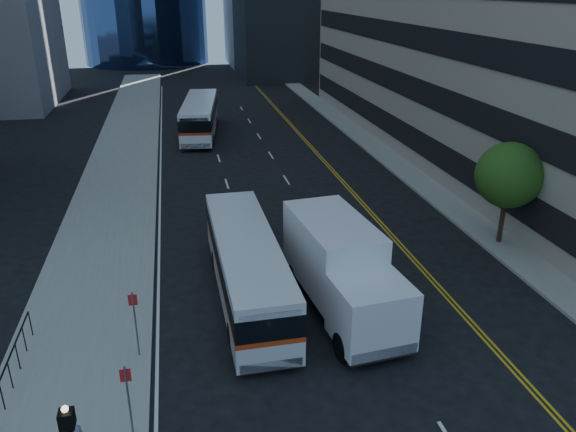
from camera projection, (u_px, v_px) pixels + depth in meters
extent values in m
plane|color=black|center=(387.00, 363.00, 19.42)|extent=(160.00, 160.00, 0.00)
cube|color=gray|center=(122.00, 167.00, 40.08)|extent=(5.00, 90.00, 0.15)
cube|color=gray|center=(380.00, 152.00, 43.70)|extent=(2.00, 90.00, 0.15)
cylinder|color=#332114|center=(502.00, 221.00, 27.86)|extent=(0.24, 0.24, 2.20)
sphere|color=#1C4413|center=(509.00, 175.00, 26.94)|extent=(3.20, 3.20, 3.20)
cube|color=black|center=(67.00, 419.00, 10.59)|extent=(0.28, 0.28, 0.36)
cube|color=silver|center=(247.00, 281.00, 23.17)|extent=(2.47, 10.73, 0.98)
cube|color=#C13912|center=(247.00, 268.00, 22.95)|extent=(2.49, 10.75, 0.20)
cube|color=black|center=(246.00, 257.00, 22.76)|extent=(2.49, 10.75, 0.80)
cube|color=silver|center=(246.00, 243.00, 22.51)|extent=(2.47, 10.73, 0.45)
cylinder|color=black|center=(232.00, 335.00, 20.20)|extent=(0.28, 0.90, 0.89)
cylinder|color=black|center=(288.00, 328.00, 20.62)|extent=(0.28, 0.90, 0.89)
cylinder|color=black|center=(216.00, 260.00, 25.68)|extent=(0.28, 0.90, 0.89)
cylinder|color=black|center=(260.00, 256.00, 26.09)|extent=(0.28, 0.90, 0.89)
cube|color=white|center=(200.00, 125.00, 48.62)|extent=(3.93, 11.77, 1.06)
cube|color=red|center=(200.00, 118.00, 48.38)|extent=(3.96, 11.79, 0.21)
cube|color=black|center=(200.00, 112.00, 48.18)|extent=(3.96, 11.79, 0.87)
cube|color=white|center=(199.00, 103.00, 47.90)|extent=(3.93, 11.77, 0.48)
cylinder|color=black|center=(184.00, 140.00, 45.49)|extent=(0.41, 0.99, 0.96)
cylinder|color=black|center=(212.00, 139.00, 45.65)|extent=(0.41, 0.99, 0.96)
cylinder|color=black|center=(191.00, 122.00, 51.52)|extent=(0.41, 0.99, 0.96)
cylinder|color=black|center=(215.00, 121.00, 51.68)|extent=(0.41, 0.99, 0.96)
cube|color=white|center=(371.00, 313.00, 19.54)|extent=(2.79, 2.60, 2.24)
cube|color=black|center=(385.00, 317.00, 18.49)|extent=(2.35, 0.31, 1.17)
cube|color=white|center=(332.00, 251.00, 22.58)|extent=(3.08, 5.35, 2.77)
cube|color=black|center=(342.00, 300.00, 22.16)|extent=(2.68, 7.20, 0.27)
cylinder|color=black|center=(342.00, 347.00, 19.43)|extent=(0.40, 1.05, 1.02)
cylinder|color=black|center=(402.00, 335.00, 20.07)|extent=(0.40, 1.05, 1.02)
cylinder|color=black|center=(294.00, 276.00, 24.12)|extent=(0.40, 1.05, 1.02)
cylinder|color=black|center=(344.00, 269.00, 24.77)|extent=(0.40, 1.05, 1.02)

